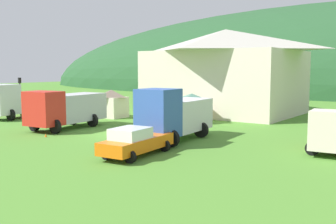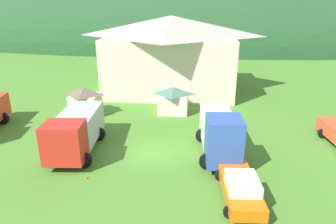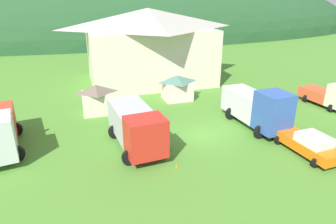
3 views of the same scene
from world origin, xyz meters
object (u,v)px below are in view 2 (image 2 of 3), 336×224
Objects in this scene: depot_building at (171,53)px; play_shed_cream at (85,101)px; service_pickup_orange at (240,186)px; traffic_cone_near_pickup at (86,179)px; play_shed_pink at (173,99)px; crane_truck_red at (75,131)px; box_truck_blue at (219,132)px.

depot_building is 12.97m from play_shed_cream.
traffic_cone_near_pickup is at bearing -101.05° from service_pickup_orange.
depot_building is 9.17m from play_shed_pink.
depot_building is at bearing 158.07° from crane_truck_red.
crane_truck_red is (2.21, -7.80, 0.28)m from play_shed_cream.
play_shed_pink is at bearing 140.52° from crane_truck_red.
crane_truck_red is 1.02× the size of box_truck_blue.
traffic_cone_near_pickup is (-8.45, -4.02, -1.84)m from box_truck_blue.
play_shed_pink is 9.78m from box_truck_blue.
depot_building reaches higher than play_shed_pink.
crane_truck_red reaches higher than traffic_cone_near_pickup.
play_shed_pink reaches higher than traffic_cone_near_pickup.
play_shed_pink is at bearing -82.97° from depot_building.
play_shed_cream is 8.12m from crane_truck_red.
play_shed_pink is at bearing -159.57° from box_truck_blue.
box_truck_blue reaches higher than service_pickup_orange.
box_truck_blue reaches higher than crane_truck_red.
depot_building is 5.16× the size of play_shed_pink.
traffic_cone_near_pickup is at bearing -69.70° from play_shed_cream.
crane_truck_red is at bearing -106.54° from depot_building.
box_truck_blue is (10.42, 0.50, 0.11)m from crane_truck_red.
play_shed_pink is 0.43× the size of crane_truck_red.
box_truck_blue is 9.53m from traffic_cone_near_pickup.
depot_building is at bearing -169.52° from service_pickup_orange.
play_shed_cream is at bearing -169.57° from play_shed_pink.
box_truck_blue is (12.63, -7.30, 0.40)m from play_shed_cream.
service_pickup_orange is at bearing -74.99° from depot_building.
traffic_cone_near_pickup is (-3.33, -21.37, -4.71)m from depot_building.
play_shed_pink is 0.60× the size of service_pickup_orange.
crane_truck_red is 10.43m from box_truck_blue.
depot_building is 5.51× the size of play_shed_cream.
play_shed_pink is (1.05, -8.48, -3.34)m from depot_building.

